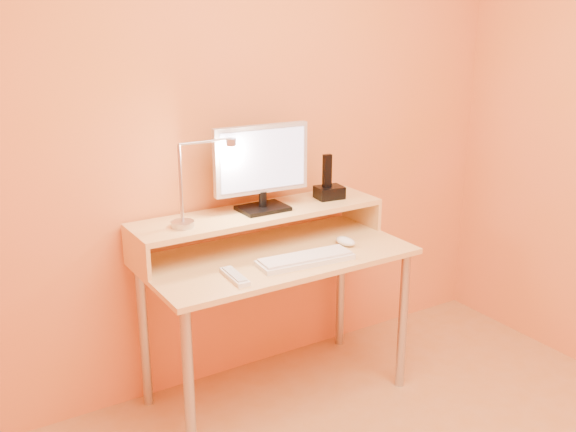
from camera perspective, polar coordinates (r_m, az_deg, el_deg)
wall_back at (r=3.10m, az=-4.14°, el=7.78°), size 3.00×0.04×2.50m
desk_leg_fl at (r=2.72m, az=-8.49°, el=-14.37°), size 0.04×0.04×0.69m
desk_leg_fr at (r=3.24m, az=9.81°, el=-8.85°), size 0.04×0.04×0.69m
desk_leg_bl at (r=3.13m, az=-12.23°, el=-10.05°), size 0.04×0.04×0.69m
desk_leg_br at (r=3.59m, az=4.53°, el=-5.91°), size 0.04×0.04×0.69m
desk_lower at (r=2.98m, az=-1.03°, el=-3.45°), size 1.20×0.60×0.02m
shelf_riser_left at (r=2.85m, az=-12.88°, el=-3.20°), size 0.02×0.30×0.14m
shelf_riser_right at (r=3.39m, az=6.27°, el=0.51°), size 0.02×0.30×0.14m
desk_shelf at (r=3.05m, az=-2.49°, el=0.22°), size 1.20×0.30×0.02m
monitor_foot at (r=3.05m, az=-2.16°, el=0.67°), size 0.22×0.16×0.02m
monitor_neck at (r=3.04m, az=-2.17°, el=1.46°), size 0.04×0.04×0.07m
monitor_panel at (r=3.00m, az=-2.31°, el=4.90°), size 0.45×0.07×0.31m
monitor_back at (r=3.02m, az=-2.53°, el=4.98°), size 0.41×0.04×0.26m
monitor_screen at (r=2.99m, az=-2.13°, el=4.83°), size 0.41×0.03×0.27m
lamp_base at (r=2.85m, az=-9.02°, el=-0.69°), size 0.10×0.10×0.02m
lamp_post at (r=2.80m, az=-9.19°, el=2.75°), size 0.01×0.01×0.33m
lamp_arm at (r=2.81m, az=-7.09°, el=6.35°), size 0.24×0.01×0.01m
lamp_head at (r=2.87m, az=-4.90°, el=6.33°), size 0.04×0.04×0.03m
lamp_bulb at (r=2.87m, az=-4.89°, el=6.01°), size 0.03×0.03×0.00m
phone_dock at (r=3.24m, az=3.56°, el=2.03°), size 0.14×0.12×0.06m
phone_handset at (r=3.20m, az=3.37°, el=3.89°), size 0.04×0.03×0.16m
phone_led at (r=3.22m, az=4.73°, el=1.94°), size 0.01×0.00×0.04m
keyboard at (r=2.87m, az=1.50°, el=-3.79°), size 0.44×0.17×0.02m
mouse at (r=3.08m, az=4.95°, el=-2.17°), size 0.07×0.12×0.04m
remote_control at (r=2.71m, az=-4.60°, el=-5.20°), size 0.07×0.20×0.02m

